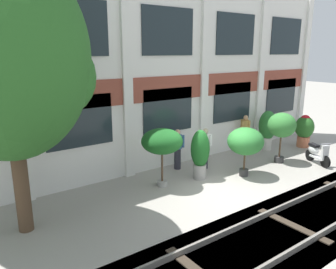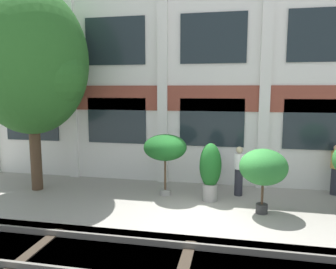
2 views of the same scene
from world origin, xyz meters
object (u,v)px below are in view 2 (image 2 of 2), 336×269
(resident_near_plants, at_px, (239,169))
(resident_by_doorway, at_px, (212,165))
(resident_watching_tracks, at_px, (336,168))
(potted_plant_ribbed_drum, at_px, (210,168))
(potted_plant_low_pan, at_px, (263,168))
(broadleaf_tree, at_px, (31,64))
(potted_plant_terracotta_small, at_px, (165,148))

(resident_near_plants, bearing_deg, resident_by_doorway, -60.91)
(resident_watching_tracks, relative_size, resident_near_plants, 1.03)
(potted_plant_ribbed_drum, relative_size, potted_plant_low_pan, 0.99)
(broadleaf_tree, distance_m, potted_plant_ribbed_drum, 6.74)
(broadleaf_tree, relative_size, resident_near_plants, 4.21)
(broadleaf_tree, height_order, resident_watching_tracks, broadleaf_tree)
(broadleaf_tree, xyz_separation_m, potted_plant_terracotta_small, (4.45, 0.27, -2.68))
(broadleaf_tree, distance_m, resident_watching_tracks, 10.52)
(potted_plant_ribbed_drum, height_order, resident_near_plants, potted_plant_ribbed_drum)
(potted_plant_terracotta_small, relative_size, resident_watching_tracks, 1.21)
(broadleaf_tree, relative_size, potted_plant_low_pan, 3.72)
(potted_plant_ribbed_drum, bearing_deg, broadleaf_tree, -179.77)
(potted_plant_low_pan, distance_m, resident_by_doorway, 2.57)
(potted_plant_ribbed_drum, height_order, potted_plant_terracotta_small, potted_plant_terracotta_small)
(potted_plant_terracotta_small, relative_size, resident_near_plants, 1.24)
(resident_by_doorway, height_order, resident_near_plants, resident_near_plants)
(broadleaf_tree, distance_m, potted_plant_terracotta_small, 5.20)
(potted_plant_terracotta_small, bearing_deg, resident_watching_tracks, 11.90)
(broadleaf_tree, xyz_separation_m, resident_near_plants, (6.79, 0.72, -3.37))
(potted_plant_low_pan, height_order, resident_by_doorway, potted_plant_low_pan)
(broadleaf_tree, height_order, potted_plant_terracotta_small, broadleaf_tree)
(potted_plant_ribbed_drum, bearing_deg, potted_plant_terracotta_small, 170.44)
(broadleaf_tree, relative_size, potted_plant_ribbed_drum, 3.75)
(resident_watching_tracks, bearing_deg, resident_near_plants, 11.10)
(potted_plant_terracotta_small, distance_m, resident_watching_tracks, 5.58)
(potted_plant_ribbed_drum, bearing_deg, resident_near_plants, 38.62)
(potted_plant_ribbed_drum, xyz_separation_m, potted_plant_terracotta_small, (-1.47, 0.25, 0.54))
(potted_plant_terracotta_small, distance_m, potted_plant_low_pan, 3.14)
(broadleaf_tree, distance_m, potted_plant_low_pan, 8.01)
(resident_watching_tracks, xyz_separation_m, resident_near_plants, (-3.08, -0.70, -0.03))
(potted_plant_terracotta_small, relative_size, potted_plant_low_pan, 1.10)
(potted_plant_low_pan, relative_size, resident_by_doorway, 1.15)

